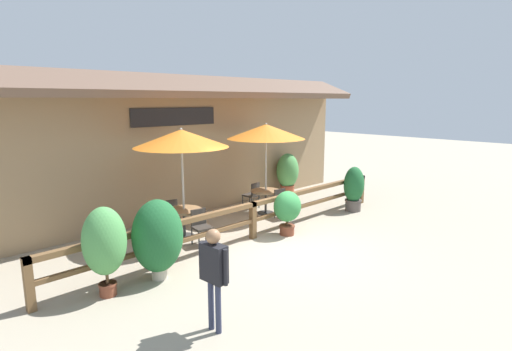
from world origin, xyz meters
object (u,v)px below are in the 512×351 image
object	(u,v)px
patio_umbrella_middle	(266,132)
potted_plant_small_flowering	(105,243)
chair_near_wallside	(169,213)
potted_plant_broad_leaf	(354,188)
potted_plant_entrance_palm	(158,237)
chair_middle_wallside	(252,194)
chair_near_streetside	(201,225)
potted_plant_tall_tropical	(287,209)
dining_table_middle	(266,195)
dining_table_near	(184,215)
pedestrian	(214,267)
potted_plant_corner_fern	(288,173)
chair_middle_streetside	(282,202)
patio_umbrella_near	(181,138)

from	to	relation	value
patio_umbrella_middle	potted_plant_small_flowering	world-z (taller)	patio_umbrella_middle
potted_plant_small_flowering	chair_near_wallside	bearing A→B (deg)	40.89
potted_plant_small_flowering	potted_plant_broad_leaf	world-z (taller)	potted_plant_small_flowering
potted_plant_entrance_palm	chair_middle_wallside	bearing A→B (deg)	26.72
chair_near_streetside	chair_near_wallside	world-z (taller)	same
potted_plant_tall_tropical	dining_table_middle	bearing A→B (deg)	60.18
chair_near_wallside	dining_table_near	bearing A→B (deg)	98.43
pedestrian	patio_umbrella_middle	bearing A→B (deg)	123.77
potted_plant_tall_tropical	potted_plant_broad_leaf	distance (m)	3.23
dining_table_middle	dining_table_near	bearing A→B (deg)	-179.03
potted_plant_tall_tropical	chair_near_wallside	bearing A→B (deg)	128.91
potted_plant_small_flowering	potted_plant_corner_fern	bearing A→B (deg)	19.38
patio_umbrella_middle	chair_middle_streetside	distance (m)	2.17
potted_plant_broad_leaf	chair_middle_streetside	bearing A→B (deg)	154.64
patio_umbrella_near	chair_middle_wallside	size ratio (longest dim) A/B	3.25
dining_table_middle	pedestrian	distance (m)	6.52
chair_middle_streetside	potted_plant_entrance_palm	distance (m)	4.94
patio_umbrella_near	potted_plant_tall_tropical	bearing A→B (deg)	-40.81
dining_table_near	chair_middle_streetside	bearing A→B (deg)	-11.85
dining_table_near	chair_near_streetside	xyz separation A→B (m)	(-0.02, -0.74, -0.10)
potted_plant_tall_tropical	potted_plant_entrance_palm	size ratio (longest dim) A/B	0.73
chair_near_streetside	pedestrian	world-z (taller)	pedestrian
chair_near_streetside	dining_table_middle	size ratio (longest dim) A/B	0.95
pedestrian	potted_plant_entrance_palm	bearing A→B (deg)	167.18
patio_umbrella_middle	potted_plant_entrance_palm	world-z (taller)	patio_umbrella_middle
potted_plant_tall_tropical	potted_plant_corner_fern	world-z (taller)	potted_plant_corner_fern
chair_near_streetside	potted_plant_entrance_palm	distance (m)	2.03
potted_plant_tall_tropical	potted_plant_corner_fern	bearing A→B (deg)	41.33
chair_near_wallside	potted_plant_small_flowering	size ratio (longest dim) A/B	0.52
patio_umbrella_near	chair_near_wallside	size ratio (longest dim) A/B	3.25
chair_middle_streetside	pedestrian	size ratio (longest dim) A/B	0.53
patio_umbrella_near	potted_plant_corner_fern	distance (m)	5.72
chair_near_wallside	dining_table_middle	xyz separation A→B (m)	(3.03, -0.69, 0.10)
potted_plant_tall_tropical	potted_plant_entrance_palm	world-z (taller)	potted_plant_entrance_palm
potted_plant_small_flowering	potted_plant_entrance_palm	xyz separation A→B (m)	(1.03, -0.04, -0.13)
patio_umbrella_near	potted_plant_broad_leaf	bearing A→B (deg)	-17.78
patio_umbrella_middle	potted_plant_corner_fern	distance (m)	3.06
chair_middle_wallside	pedestrian	world-z (taller)	pedestrian
potted_plant_small_flowering	potted_plant_entrance_palm	bearing A→B (deg)	-1.96
chair_middle_streetside	potted_plant_broad_leaf	distance (m)	2.45
chair_near_streetside	potted_plant_tall_tropical	world-z (taller)	potted_plant_tall_tropical
chair_near_wallside	chair_middle_streetside	xyz separation A→B (m)	(3.03, -1.38, 0.00)
potted_plant_entrance_palm	potted_plant_broad_leaf	world-z (taller)	potted_plant_entrance_palm
patio_umbrella_middle	chair_near_wallside	bearing A→B (deg)	167.16
potted_plant_entrance_palm	potted_plant_broad_leaf	xyz separation A→B (m)	(7.01, 0.04, -0.13)
chair_near_wallside	patio_umbrella_middle	size ratio (longest dim) A/B	0.31
patio_umbrella_near	chair_near_streetside	size ratio (longest dim) A/B	3.25
pedestrian	potted_plant_broad_leaf	bearing A→B (deg)	103.05
dining_table_near	dining_table_middle	bearing A→B (deg)	0.97
patio_umbrella_near	chair_middle_streetside	xyz separation A→B (m)	(3.04, -0.64, -2.06)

